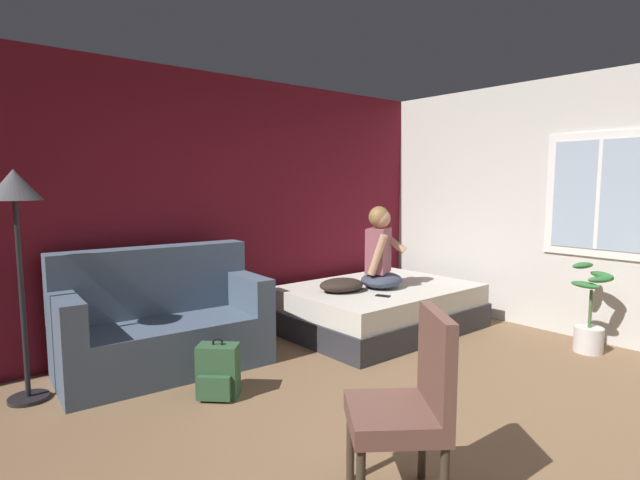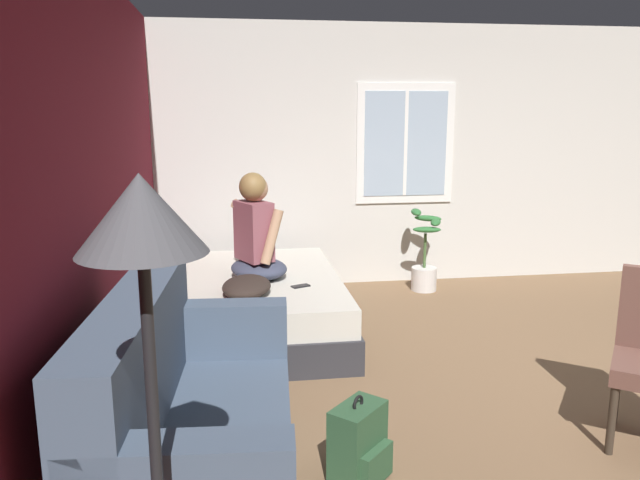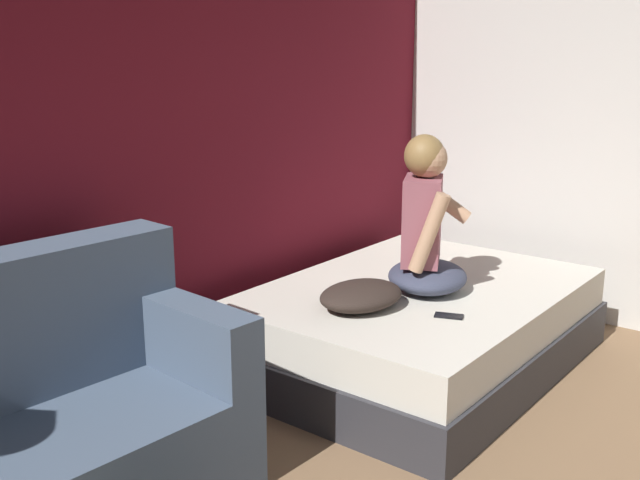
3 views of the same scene
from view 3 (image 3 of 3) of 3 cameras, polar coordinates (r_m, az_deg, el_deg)
The scene contains 6 objects.
wall_back_accent at distance 3.63m, azimuth -19.83°, elevation 6.38°, with size 11.02×0.16×2.70m, color maroon.
bed at distance 4.42m, azimuth 7.52°, elevation -6.49°, with size 2.06×1.50×0.48m.
couch at distance 3.10m, azimuth -22.42°, elevation -13.84°, with size 1.76×0.95×1.04m.
person_seated at distance 4.18m, azimuth 8.06°, elevation 0.88°, with size 0.66×0.63×0.88m.
throw_pillow at distance 3.92m, azimuth 3.15°, elevation -4.24°, with size 0.48×0.36×0.14m, color #2D231E.
cell_phone at distance 3.87m, azimuth 9.79°, elevation -5.72°, with size 0.07×0.14×0.01m, color black.
Camera 3 is at (-1.91, 0.01, 1.81)m, focal length 42.00 mm.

